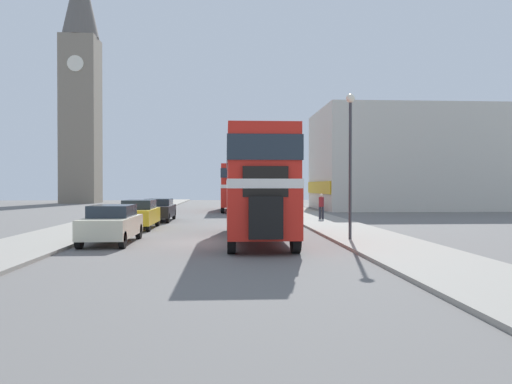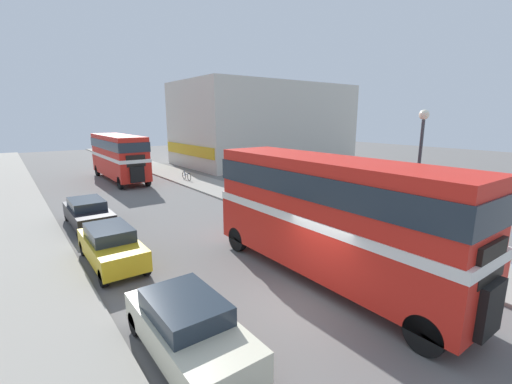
{
  "view_description": "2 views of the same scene",
  "coord_description": "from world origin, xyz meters",
  "px_view_note": "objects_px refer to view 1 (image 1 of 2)",
  "views": [
    {
      "loc": [
        0.65,
        -20.09,
        2.28
      ],
      "look_at": [
        1.93,
        0.79,
        2.02
      ],
      "focal_mm": 35.0,
      "sensor_mm": 36.0,
      "label": 1
    },
    {
      "loc": [
        -6.89,
        -6.91,
        5.73
      ],
      "look_at": [
        1.93,
        5.0,
        2.46
      ],
      "focal_mm": 24.0,
      "sensor_mm": 36.0,
      "label": 2
    }
  ],
  "objects_px": {
    "double_decker_bus": "(256,179)",
    "car_parked_far": "(159,209)",
    "car_parked_near": "(112,224)",
    "bicycle_on_pavement": "(292,207)",
    "bus_distant": "(235,184)",
    "church_tower": "(81,76)",
    "pedestrian_walking": "(321,205)",
    "street_lamp": "(350,144)",
    "car_parked_mid": "(139,214)"
  },
  "relations": [
    {
      "from": "car_parked_far",
      "to": "street_lamp",
      "type": "height_order",
      "value": "street_lamp"
    },
    {
      "from": "car_parked_near",
      "to": "car_parked_far",
      "type": "height_order",
      "value": "car_parked_near"
    },
    {
      "from": "bus_distant",
      "to": "church_tower",
      "type": "bearing_deg",
      "value": 132.3
    },
    {
      "from": "double_decker_bus",
      "to": "bus_distant",
      "type": "xyz_separation_m",
      "value": [
        -0.43,
        24.51,
        -0.13
      ]
    },
    {
      "from": "pedestrian_walking",
      "to": "bicycle_on_pavement",
      "type": "relative_size",
      "value": 0.94
    },
    {
      "from": "car_parked_near",
      "to": "church_tower",
      "type": "height_order",
      "value": "church_tower"
    },
    {
      "from": "car_parked_mid",
      "to": "bus_distant",
      "type": "bearing_deg",
      "value": 73.74
    },
    {
      "from": "street_lamp",
      "to": "car_parked_far",
      "type": "bearing_deg",
      "value": 126.31
    },
    {
      "from": "double_decker_bus",
      "to": "bicycle_on_pavement",
      "type": "xyz_separation_m",
      "value": [
        4.25,
        20.52,
        -2.1
      ]
    },
    {
      "from": "car_parked_near",
      "to": "car_parked_far",
      "type": "bearing_deg",
      "value": 89.15
    },
    {
      "from": "pedestrian_walking",
      "to": "street_lamp",
      "type": "distance_m",
      "value": 12.64
    },
    {
      "from": "street_lamp",
      "to": "church_tower",
      "type": "relative_size",
      "value": 0.18
    },
    {
      "from": "double_decker_bus",
      "to": "church_tower",
      "type": "distance_m",
      "value": 52.75
    },
    {
      "from": "bus_distant",
      "to": "car_parked_mid",
      "type": "xyz_separation_m",
      "value": [
        -5.43,
        -18.63,
        -1.66
      ]
    },
    {
      "from": "car_parked_mid",
      "to": "bicycle_on_pavement",
      "type": "xyz_separation_m",
      "value": [
        10.11,
        14.64,
        -0.3
      ]
    },
    {
      "from": "double_decker_bus",
      "to": "car_parked_near",
      "type": "height_order",
      "value": "double_decker_bus"
    },
    {
      "from": "bus_distant",
      "to": "car_parked_near",
      "type": "relative_size",
      "value": 2.34
    },
    {
      "from": "street_lamp",
      "to": "car_parked_mid",
      "type": "bearing_deg",
      "value": 144.18
    },
    {
      "from": "double_decker_bus",
      "to": "bus_distant",
      "type": "bearing_deg",
      "value": 91.0
    },
    {
      "from": "bicycle_on_pavement",
      "to": "bus_distant",
      "type": "bearing_deg",
      "value": 139.49
    },
    {
      "from": "double_decker_bus",
      "to": "car_parked_far",
      "type": "distance_m",
      "value": 13.05
    },
    {
      "from": "double_decker_bus",
      "to": "car_parked_far",
      "type": "height_order",
      "value": "double_decker_bus"
    },
    {
      "from": "street_lamp",
      "to": "church_tower",
      "type": "xyz_separation_m",
      "value": [
        -24.16,
        47.54,
        12.92
      ]
    },
    {
      "from": "bus_distant",
      "to": "car_parked_far",
      "type": "bearing_deg",
      "value": -111.87
    },
    {
      "from": "car_parked_far",
      "to": "street_lamp",
      "type": "relative_size",
      "value": 0.78
    },
    {
      "from": "car_parked_far",
      "to": "bus_distant",
      "type": "bearing_deg",
      "value": 68.13
    },
    {
      "from": "car_parked_far",
      "to": "bicycle_on_pavement",
      "type": "bearing_deg",
      "value": 42.02
    },
    {
      "from": "car_parked_near",
      "to": "car_parked_far",
      "type": "distance_m",
      "value": 12.48
    },
    {
      "from": "double_decker_bus",
      "to": "pedestrian_walking",
      "type": "distance_m",
      "value": 12.33
    },
    {
      "from": "double_decker_bus",
      "to": "car_parked_mid",
      "type": "height_order",
      "value": "double_decker_bus"
    },
    {
      "from": "car_parked_near",
      "to": "bicycle_on_pavement",
      "type": "relative_size",
      "value": 2.43
    },
    {
      "from": "car_parked_near",
      "to": "street_lamp",
      "type": "xyz_separation_m",
      "value": [
        9.52,
        -0.22,
        3.18
      ]
    },
    {
      "from": "church_tower",
      "to": "double_decker_bus",
      "type": "bearing_deg",
      "value": -66.28
    },
    {
      "from": "car_parked_near",
      "to": "church_tower",
      "type": "distance_m",
      "value": 52.08
    },
    {
      "from": "bus_distant",
      "to": "street_lamp",
      "type": "relative_size",
      "value": 1.71
    },
    {
      "from": "car_parked_mid",
      "to": "car_parked_far",
      "type": "distance_m",
      "value": 5.77
    },
    {
      "from": "double_decker_bus",
      "to": "bicycle_on_pavement",
      "type": "distance_m",
      "value": 21.06
    },
    {
      "from": "car_parked_near",
      "to": "bicycle_on_pavement",
      "type": "distance_m",
      "value": 23.58
    },
    {
      "from": "bus_distant",
      "to": "pedestrian_walking",
      "type": "distance_m",
      "value": 14.42
    },
    {
      "from": "bus_distant",
      "to": "car_parked_near",
      "type": "height_order",
      "value": "bus_distant"
    },
    {
      "from": "double_decker_bus",
      "to": "car_parked_far",
      "type": "xyz_separation_m",
      "value": [
        -5.59,
        11.65,
        -1.83
      ]
    },
    {
      "from": "double_decker_bus",
      "to": "car_parked_near",
      "type": "xyz_separation_m",
      "value": [
        -5.78,
        -0.83,
        -1.81
      ]
    },
    {
      "from": "car_parked_far",
      "to": "pedestrian_walking",
      "type": "xyz_separation_m",
      "value": [
        10.53,
        -0.45,
        0.3
      ]
    },
    {
      "from": "car_parked_near",
      "to": "car_parked_mid",
      "type": "xyz_separation_m",
      "value": [
        -0.09,
        6.71,
        0.01
      ]
    },
    {
      "from": "car_parked_mid",
      "to": "pedestrian_walking",
      "type": "distance_m",
      "value": 12.04
    },
    {
      "from": "car_parked_mid",
      "to": "pedestrian_walking",
      "type": "height_order",
      "value": "pedestrian_walking"
    },
    {
      "from": "car_parked_mid",
      "to": "pedestrian_walking",
      "type": "bearing_deg",
      "value": 26.21
    },
    {
      "from": "car_parked_near",
      "to": "double_decker_bus",
      "type": "bearing_deg",
      "value": 8.16
    },
    {
      "from": "car_parked_mid",
      "to": "street_lamp",
      "type": "height_order",
      "value": "street_lamp"
    },
    {
      "from": "double_decker_bus",
      "to": "church_tower",
      "type": "height_order",
      "value": "church_tower"
    }
  ]
}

